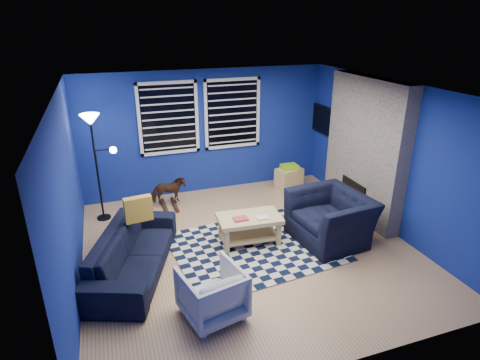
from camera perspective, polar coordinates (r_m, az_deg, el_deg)
The scene contains 18 objects.
floor at distance 6.49m, azimuth 1.20°, elevation -9.59°, with size 5.00×5.00×0.00m, color tan.
ceiling at distance 5.59m, azimuth 1.40°, elevation 12.74°, with size 5.00×5.00×0.00m, color white.
wall_back at distance 8.20m, azimuth -4.82°, elevation 6.78°, with size 5.00×5.00×0.00m, color navy.
wall_left at distance 5.64m, azimuth -23.32°, elevation -2.37°, with size 5.00×5.00×0.00m, color navy.
wall_right at distance 7.14m, azimuth 20.48°, elevation 3.09°, with size 5.00×5.00×0.00m, color navy.
fireplace at distance 7.45m, azimuth 17.21°, elevation 3.82°, with size 0.65×2.00×2.50m.
window_left at distance 7.93m, azimuth -10.13°, elevation 8.60°, with size 1.17×0.06×1.42m.
window_right at distance 8.23m, azimuth -1.07°, elevation 9.42°, with size 1.17×0.06×1.42m.
tv at distance 8.64m, azimuth 12.09°, elevation 8.19°, with size 0.07×1.00×0.58m.
rug at distance 6.50m, azimuth 2.09°, elevation -9.49°, with size 2.50×2.00×0.02m, color black.
sofa at distance 5.99m, azimuth -14.93°, elevation -9.90°, with size 0.84×2.14×0.63m, color black.
armchair_big at distance 6.69m, azimuth 12.74°, elevation -5.28°, with size 1.07×1.22×0.79m, color black.
armchair_bent at distance 5.04m, azimuth -4.01°, elevation -15.73°, with size 0.70×0.72×0.65m, color gray.
rocking_horse at distance 7.76m, azimuth -10.12°, elevation -1.55°, with size 0.63×0.29×0.54m, color #4C2F18.
coffee_table at distance 6.45m, azimuth 1.32°, elevation -6.27°, with size 1.04×0.65×0.50m.
cabinet at distance 8.59m, azimuth 6.96°, elevation 0.29°, with size 0.61×0.48×0.53m.
floor_lamp at distance 7.22m, azimuth -20.12°, elevation 6.09°, with size 0.53×0.32×1.93m.
throw_pillow at distance 6.05m, azimuth -14.27°, elevation -4.04°, with size 0.40×0.12×0.38m, color gold.
Camera 1 is at (-1.93, -5.17, 3.42)m, focal length 30.00 mm.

